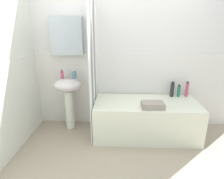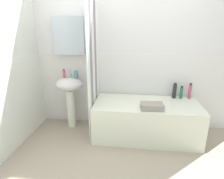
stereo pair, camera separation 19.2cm
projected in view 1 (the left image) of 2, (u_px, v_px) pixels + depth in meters
name	position (u px, v px, depth m)	size (l,w,h in m)	color
ground_plane	(133.00, 176.00, 2.13)	(4.80, 5.60, 0.04)	tan
wall_back_tiled	(127.00, 57.00, 2.97)	(3.60, 0.18, 2.40)	silver
sink	(68.00, 93.00, 2.95)	(0.44, 0.34, 0.83)	white
faucet	(68.00, 74.00, 2.94)	(0.03, 0.12, 0.12)	silver
soap_dispenser	(62.00, 75.00, 2.89)	(0.05, 0.05, 0.14)	#C54869
toothbrush_cup	(74.00, 75.00, 2.91)	(0.07, 0.07, 0.11)	teal
bathtub	(145.00, 118.00, 2.85)	(1.52, 0.71, 0.54)	silver
shower_curtain	(93.00, 71.00, 2.66)	(0.01, 0.71, 2.00)	white
lotion_bottle	(187.00, 89.00, 2.96)	(0.05, 0.05, 0.24)	#C14F69
conditioner_bottle	(179.00, 91.00, 2.96)	(0.05, 0.05, 0.20)	#267455
body_wash_bottle	(172.00, 89.00, 2.96)	(0.06, 0.06, 0.24)	#27282B
towel_folded	(153.00, 105.00, 2.55)	(0.30, 0.19, 0.08)	gray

